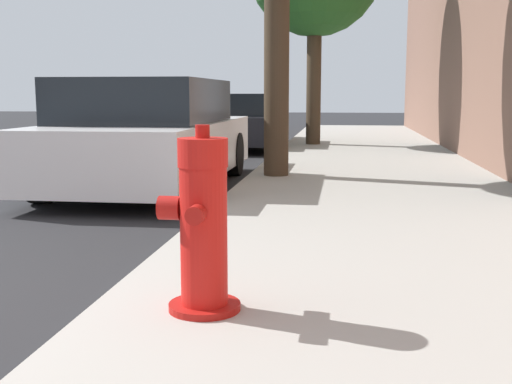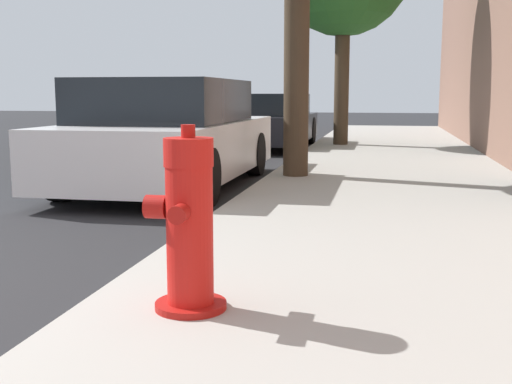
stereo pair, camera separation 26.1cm
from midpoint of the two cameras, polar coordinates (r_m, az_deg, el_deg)
sidewalk_slab at (r=2.90m, az=15.83°, el=-14.66°), size 3.30×40.00×0.12m
fire_hydrant at (r=3.19m, az=-3.68°, el=-3.08°), size 0.41×0.41×0.93m
parked_car_near at (r=8.34m, az=-6.79°, el=5.00°), size 1.89×4.41×1.38m
parked_car_mid at (r=14.41m, az=1.74°, el=6.29°), size 1.74×4.16×1.21m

